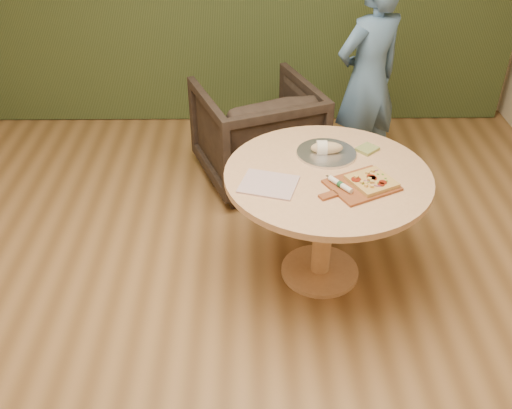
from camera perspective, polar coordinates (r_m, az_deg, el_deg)
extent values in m
cube|color=olive|center=(3.25, -1.36, -14.35)|extent=(5.00, 6.00, 0.02)
cylinder|color=tan|center=(3.70, 6.38, -6.58)|extent=(0.49, 0.49, 0.03)
cylinder|color=tan|center=(3.49, 6.73, -2.38)|extent=(0.12, 0.12, 0.68)
cylinder|color=tan|center=(3.28, 7.17, 2.86)|extent=(1.18, 1.18, 0.04)
cube|color=brown|center=(3.17, 10.53, 1.91)|extent=(0.44, 0.41, 0.01)
cube|color=brown|center=(3.06, 7.23, 0.88)|extent=(0.11, 0.09, 0.01)
cube|color=tan|center=(3.18, 11.49, 2.29)|extent=(0.30, 0.30, 0.02)
cylinder|color=maroon|center=(3.19, 11.45, 2.73)|extent=(0.05, 0.05, 0.00)
cylinder|color=maroon|center=(3.14, 12.40, 1.97)|extent=(0.04, 0.04, 0.00)
cylinder|color=maroon|center=(3.19, 11.62, 2.61)|extent=(0.05, 0.05, 0.00)
cylinder|color=maroon|center=(3.16, 12.57, 2.18)|extent=(0.04, 0.04, 0.00)
cylinder|color=maroon|center=(3.16, 9.97, 2.49)|extent=(0.05, 0.05, 0.00)
cylinder|color=maroon|center=(3.18, 11.45, 2.61)|extent=(0.05, 0.05, 0.00)
cube|color=#DEAF53|center=(3.11, 11.52, 1.82)|extent=(0.02, 0.02, 0.01)
cube|color=#DEAF53|center=(3.24, 11.59, 3.32)|extent=(0.03, 0.03, 0.01)
cube|color=#DEAF53|center=(3.10, 10.95, 1.88)|extent=(0.02, 0.02, 0.01)
cube|color=#DEAF53|center=(3.17, 9.98, 2.75)|extent=(0.03, 0.03, 0.01)
cube|color=#DEAF53|center=(3.22, 11.10, 3.14)|extent=(0.03, 0.03, 0.01)
cube|color=#DEAF53|center=(3.14, 11.52, 2.25)|extent=(0.02, 0.02, 0.01)
cube|color=#DEAF53|center=(3.12, 10.90, 2.11)|extent=(0.02, 0.02, 0.01)
cube|color=#DEAF53|center=(3.16, 11.26, 2.51)|extent=(0.03, 0.03, 0.01)
cube|color=#DEAF53|center=(3.13, 10.53, 2.20)|extent=(0.02, 0.02, 0.01)
cube|color=#367117|center=(3.15, 11.21, 2.27)|extent=(0.01, 0.01, 0.00)
cube|color=#367117|center=(3.18, 12.95, 2.30)|extent=(0.01, 0.01, 0.00)
cube|color=#367117|center=(3.20, 12.83, 2.56)|extent=(0.01, 0.01, 0.00)
cube|color=#367117|center=(3.12, 11.45, 1.88)|extent=(0.01, 0.01, 0.00)
cube|color=#367117|center=(3.12, 10.61, 2.04)|extent=(0.01, 0.01, 0.00)
cube|color=#367117|center=(3.16, 12.90, 2.16)|extent=(0.01, 0.01, 0.00)
cube|color=#367117|center=(3.23, 12.55, 2.96)|extent=(0.01, 0.01, 0.00)
cube|color=#367117|center=(3.15, 11.12, 2.22)|extent=(0.01, 0.01, 0.00)
cube|color=#367117|center=(3.23, 12.09, 2.98)|extent=(0.01, 0.01, 0.00)
cube|color=#367117|center=(3.15, 12.11, 2.13)|extent=(0.01, 0.01, 0.00)
cube|color=#913F67|center=(3.26, 11.89, 3.34)|extent=(0.03, 0.02, 0.00)
cube|color=#913F67|center=(3.13, 11.72, 1.92)|extent=(0.03, 0.02, 0.00)
cube|color=#913F67|center=(3.15, 10.99, 2.31)|extent=(0.03, 0.02, 0.00)
cube|color=#913F67|center=(3.12, 12.18, 1.81)|extent=(0.03, 0.01, 0.00)
cylinder|color=beige|center=(3.12, 8.44, 2.00)|extent=(0.12, 0.16, 0.03)
cylinder|color=#194C26|center=(3.12, 8.44, 2.00)|extent=(0.04, 0.04, 0.03)
cube|color=silver|center=(3.17, 7.26, 2.76)|extent=(0.03, 0.04, 0.00)
cube|color=silver|center=(3.13, 1.28, 2.04)|extent=(0.36, 0.33, 0.01)
cylinder|color=silver|center=(3.45, 7.04, 5.07)|extent=(0.35, 0.35, 0.01)
cylinder|color=silver|center=(3.45, 7.05, 5.14)|extent=(0.36, 0.36, 0.02)
ellipsoid|color=tan|center=(3.43, 7.09, 5.65)|extent=(0.19, 0.08, 0.07)
cylinder|color=beige|center=(3.42, 6.59, 5.65)|extent=(0.06, 0.09, 0.09)
cube|color=olive|center=(3.52, 11.07, 5.46)|extent=(0.16, 0.15, 0.02)
imported|color=black|center=(4.42, 0.10, 7.66)|extent=(1.07, 1.04, 0.87)
imported|color=#47688C|center=(4.40, 11.10, 12.11)|extent=(0.70, 0.62, 1.59)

